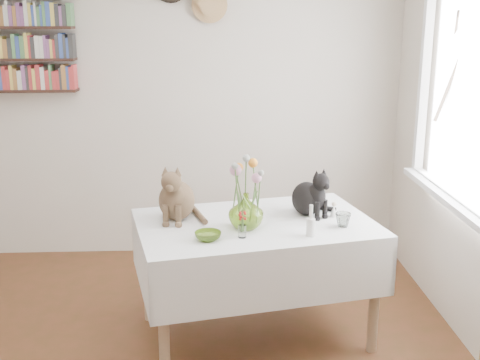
{
  "coord_description": "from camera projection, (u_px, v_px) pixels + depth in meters",
  "views": [
    {
      "loc": [
        0.46,
        -2.66,
        1.96
      ],
      "look_at": [
        0.62,
        0.68,
        1.05
      ],
      "focal_mm": 45.0,
      "sensor_mm": 36.0,
      "label": 1
    }
  ],
  "objects": [
    {
      "name": "dining_table",
      "position": [
        255.0,
        251.0,
        3.69
      ],
      "size": [
        1.58,
        1.19,
        0.76
      ],
      "color": "white",
      "rests_on": "room"
    },
    {
      "name": "berry_jar",
      "position": [
        242.0,
        224.0,
        3.37
      ],
      "size": [
        0.05,
        0.05,
        0.18
      ],
      "color": "white",
      "rests_on": "dining_table"
    },
    {
      "name": "green_bowl",
      "position": [
        208.0,
        236.0,
        3.34
      ],
      "size": [
        0.2,
        0.2,
        0.05
      ],
      "primitive_type": "imported",
      "rotation": [
        0.0,
        0.0,
        0.53
      ],
      "color": "#A9CF51",
      "rests_on": "dining_table"
    },
    {
      "name": "bookshelf_unit",
      "position": [
        8.0,
        33.0,
        4.6
      ],
      "size": [
        1.0,
        0.16,
        0.91
      ],
      "color": "black",
      "rests_on": "room"
    },
    {
      "name": "candlestick",
      "position": [
        311.0,
        226.0,
        3.39
      ],
      "size": [
        0.05,
        0.05,
        0.18
      ],
      "color": "white",
      "rests_on": "dining_table"
    },
    {
      "name": "drinking_glass",
      "position": [
        343.0,
        220.0,
        3.55
      ],
      "size": [
        0.11,
        0.11,
        0.09
      ],
      "primitive_type": "imported",
      "rotation": [
        0.0,
        0.0,
        -0.17
      ],
      "color": "white",
      "rests_on": "dining_table"
    },
    {
      "name": "black_cat",
      "position": [
        307.0,
        190.0,
        3.75
      ],
      "size": [
        0.33,
        0.34,
        0.32
      ],
      "primitive_type": null,
      "rotation": [
        0.0,
        0.0,
        0.63
      ],
      "color": "black",
      "rests_on": "dining_table"
    },
    {
      "name": "flower_vase",
      "position": [
        246.0,
        211.0,
        3.51
      ],
      "size": [
        0.25,
        0.25,
        0.21
      ],
      "primitive_type": "imported",
      "rotation": [
        0.0,
        0.0,
        0.28
      ],
      "color": "#A9CF51",
      "rests_on": "dining_table"
    },
    {
      "name": "window",
      "position": [
        467.0,
        115.0,
        3.55
      ],
      "size": [
        0.12,
        1.52,
        1.32
      ],
      "color": "white",
      "rests_on": "room"
    },
    {
      "name": "tabby_cat",
      "position": [
        177.0,
        190.0,
        3.66
      ],
      "size": [
        0.29,
        0.34,
        0.36
      ],
      "primitive_type": null,
      "rotation": [
        0.0,
        0.0,
        -0.16
      ],
      "color": "brown",
      "rests_on": "dining_table"
    },
    {
      "name": "room",
      "position": [
        112.0,
        179.0,
        2.73
      ],
      "size": [
        4.08,
        4.58,
        2.58
      ],
      "color": "brown",
      "rests_on": "ground"
    },
    {
      "name": "flower_bouquet",
      "position": [
        246.0,
        172.0,
        3.45
      ],
      "size": [
        0.17,
        0.13,
        0.39
      ],
      "color": "#4C7233",
      "rests_on": "flower_vase"
    },
    {
      "name": "porcelain_figurine",
      "position": [
        334.0,
        210.0,
        3.73
      ],
      "size": [
        0.05,
        0.05,
        0.1
      ],
      "color": "white",
      "rests_on": "dining_table"
    }
  ]
}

